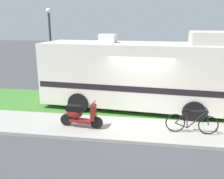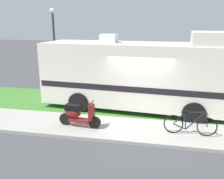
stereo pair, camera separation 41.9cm
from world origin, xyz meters
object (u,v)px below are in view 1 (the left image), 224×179
scooter (80,115)px  bicycle (192,123)px  motorhome_rv (137,73)px  street_lamp_post (51,42)px

scooter → bicycle: bearing=1.1°
motorhome_rv → bicycle: size_ratio=4.71×
bicycle → street_lamp_post: bearing=144.5°
motorhome_rv → bicycle: 3.39m
motorhome_rv → scooter: 3.36m
scooter → motorhome_rv: bearing=53.6°
motorhome_rv → street_lamp_post: street_lamp_post is taller
scooter → bicycle: 3.89m
bicycle → street_lamp_post: (-6.87, 4.90, 2.22)m
motorhome_rv → scooter: (-1.89, -2.57, -1.04)m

